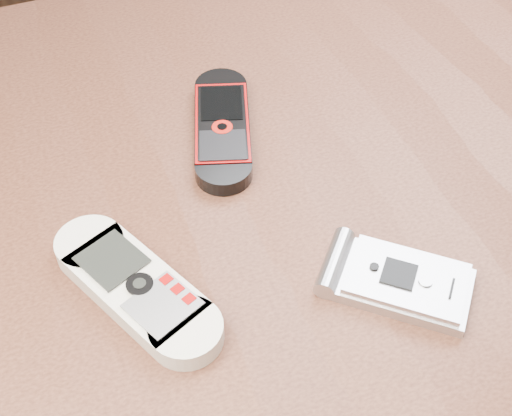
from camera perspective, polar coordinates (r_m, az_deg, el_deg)
The scene contains 4 objects.
table at distance 0.66m, azimuth -0.40°, elevation -6.90°, with size 1.20×0.80×0.75m.
nokia_white at distance 0.53m, azimuth -9.60°, elevation -6.23°, with size 0.05×0.16×0.02m, color silver.
nokia_black_red at distance 0.65m, azimuth -2.72°, elevation 6.52°, with size 0.05×0.16×0.02m, color black.
motorola_razr at distance 0.54m, azimuth 11.59°, elevation -5.74°, with size 0.06×0.11×0.02m, color #B3B3B8.
Camera 1 is at (-0.14, -0.36, 1.18)m, focal length 50.00 mm.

